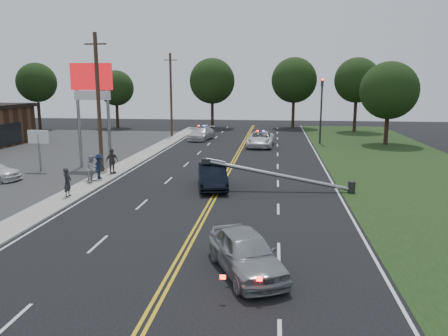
# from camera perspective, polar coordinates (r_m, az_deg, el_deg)

# --- Properties ---
(ground) EXTENTS (120.00, 120.00, 0.00)m
(ground) POSITION_cam_1_polar(r_m,az_deg,el_deg) (19.74, -3.78, -8.29)
(ground) COLOR black
(ground) RESTS_ON ground
(sidewalk) EXTENTS (1.80, 70.00, 0.12)m
(sidewalk) POSITION_cam_1_polar(r_m,az_deg,el_deg) (31.36, -15.63, -1.26)
(sidewalk) COLOR #A39F93
(sidewalk) RESTS_ON ground
(grass_verge) EXTENTS (12.00, 80.00, 0.01)m
(grass_verge) POSITION_cam_1_polar(r_m,az_deg,el_deg) (30.72, 25.67, -2.31)
(grass_verge) COLOR black
(grass_verge) RESTS_ON ground
(centerline_yellow) EXTENTS (0.36, 80.00, 0.00)m
(centerline_yellow) POSITION_cam_1_polar(r_m,az_deg,el_deg) (29.25, -0.21, -1.82)
(centerline_yellow) COLOR gold
(centerline_yellow) RESTS_ON ground
(pylon_sign) EXTENTS (3.20, 0.35, 8.00)m
(pylon_sign) POSITION_cam_1_polar(r_m,az_deg,el_deg) (35.20, -16.86, 9.73)
(pylon_sign) COLOR gray
(pylon_sign) RESTS_ON ground
(small_sign) EXTENTS (1.60, 0.14, 3.10)m
(small_sign) POSITION_cam_1_polar(r_m,az_deg,el_deg) (35.23, -23.06, 3.33)
(small_sign) COLOR gray
(small_sign) RESTS_ON ground
(traffic_signal) EXTENTS (0.28, 0.41, 7.05)m
(traffic_signal) POSITION_cam_1_polar(r_m,az_deg,el_deg) (48.59, 12.60, 8.06)
(traffic_signal) COLOR #2D2D30
(traffic_signal) RESTS_ON ground
(fallen_streetlight) EXTENTS (9.36, 0.44, 1.91)m
(fallen_streetlight) POSITION_cam_1_polar(r_m,az_deg,el_deg) (26.90, 8.15, -1.09)
(fallen_streetlight) COLOR #2D2D30
(fallen_streetlight) RESTS_ON ground
(utility_pole_mid) EXTENTS (1.60, 0.28, 10.00)m
(utility_pole_mid) POSITION_cam_1_polar(r_m,az_deg,el_deg) (32.87, -16.07, 8.11)
(utility_pole_mid) COLOR #382619
(utility_pole_mid) RESTS_ON ground
(utility_pole_far) EXTENTS (1.60, 0.28, 10.00)m
(utility_pole_far) POSITION_cam_1_polar(r_m,az_deg,el_deg) (53.83, -6.93, 9.44)
(utility_pole_far) COLOR #382619
(utility_pole_far) RESTS_ON ground
(tree_4) EXTENTS (5.46, 5.46, 9.31)m
(tree_4) POSITION_cam_1_polar(r_m,az_deg,el_deg) (67.52, -23.28, 10.20)
(tree_4) COLOR black
(tree_4) RESTS_ON ground
(tree_5) EXTENTS (5.09, 5.09, 8.34)m
(tree_5) POSITION_cam_1_polar(r_m,az_deg,el_deg) (66.19, -13.92, 10.09)
(tree_5) COLOR black
(tree_5) RESTS_ON ground
(tree_6) EXTENTS (6.59, 6.59, 10.08)m
(tree_6) POSITION_cam_1_polar(r_m,az_deg,el_deg) (64.77, -1.55, 11.27)
(tree_6) COLOR black
(tree_6) RESTS_ON ground
(tree_7) EXTENTS (6.56, 6.56, 10.19)m
(tree_7) POSITION_cam_1_polar(r_m,az_deg,el_deg) (65.35, 9.14, 11.25)
(tree_7) COLOR black
(tree_7) RESTS_ON ground
(tree_8) EXTENTS (6.01, 6.01, 9.88)m
(tree_8) POSITION_cam_1_polar(r_m,az_deg,el_deg) (61.99, 16.98, 10.90)
(tree_8) COLOR black
(tree_8) RESTS_ON ground
(tree_9) EXTENTS (6.06, 6.06, 8.77)m
(tree_9) POSITION_cam_1_polar(r_m,az_deg,el_deg) (49.85, 20.76, 9.44)
(tree_9) COLOR black
(tree_9) RESTS_ON ground
(crashed_sedan) EXTENTS (2.62, 5.07, 1.59)m
(crashed_sedan) POSITION_cam_1_polar(r_m,az_deg,el_deg) (27.50, -1.53, -0.98)
(crashed_sedan) COLOR black
(crashed_sedan) RESTS_ON ground
(waiting_sedan) EXTENTS (3.43, 4.77, 1.51)m
(waiting_sedan) POSITION_cam_1_polar(r_m,az_deg,el_deg) (15.42, 2.87, -10.94)
(waiting_sedan) COLOR #92969A
(waiting_sedan) RESTS_ON ground
(emergency_a) EXTENTS (2.88, 5.78, 1.57)m
(emergency_a) POSITION_cam_1_polar(r_m,az_deg,el_deg) (45.56, 4.78, 3.78)
(emergency_a) COLOR silver
(emergency_a) RESTS_ON ground
(emergency_b) EXTENTS (2.82, 5.35, 1.48)m
(emergency_b) POSITION_cam_1_polar(r_m,az_deg,el_deg) (50.98, -2.98, 4.52)
(emergency_b) COLOR silver
(emergency_b) RESTS_ON ground
(bystander_a) EXTENTS (0.41, 0.61, 1.66)m
(bystander_a) POSITION_cam_1_polar(r_m,az_deg,el_deg) (26.46, -19.77, -1.78)
(bystander_a) COLOR #222329
(bystander_a) RESTS_ON sidewalk
(bystander_b) EXTENTS (0.79, 0.95, 1.79)m
(bystander_b) POSITION_cam_1_polar(r_m,az_deg,el_deg) (29.90, -16.82, -0.05)
(bystander_b) COLOR #A0A1A5
(bystander_b) RESTS_ON sidewalk
(bystander_c) EXTENTS (0.76, 1.17, 1.71)m
(bystander_c) POSITION_cam_1_polar(r_m,az_deg,el_deg) (30.66, -15.96, 0.19)
(bystander_c) COLOR #18233D
(bystander_c) RESTS_ON sidewalk
(bystander_d) EXTENTS (0.95, 1.13, 1.81)m
(bystander_d) POSITION_cam_1_polar(r_m,az_deg,el_deg) (32.26, -14.44, 0.89)
(bystander_d) COLOR #514341
(bystander_d) RESTS_ON sidewalk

